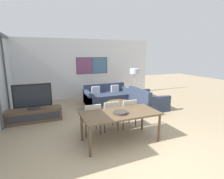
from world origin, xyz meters
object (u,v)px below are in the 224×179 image
at_px(dining_chair_centre, 110,113).
at_px(floor_lamp, 135,73).
at_px(television, 33,97).
at_px(fruit_bowl, 120,112).
at_px(sofa_main, 107,96).
at_px(dining_chair_right, 128,111).
at_px(dining_table, 120,115).
at_px(dining_chair_left, 92,117).
at_px(tv_console, 34,115).
at_px(coffee_table, 120,105).
at_px(sofa_side, 146,101).

height_order(dining_chair_centre, floor_lamp, floor_lamp).
xyz_separation_m(television, fruit_bowl, (1.95, -2.24, -0.05)).
distance_m(sofa_main, dining_chair_right, 2.77).
bearing_deg(dining_chair_right, floor_lamp, 57.19).
relative_size(dining_table, dining_chair_centre, 2.18).
bearing_deg(floor_lamp, dining_chair_left, -136.25).
height_order(sofa_main, dining_chair_centre, dining_chair_centre).
relative_size(tv_console, floor_lamp, 1.13).
distance_m(coffee_table, dining_chair_centre, 1.64).
height_order(sofa_main, coffee_table, sofa_main).
height_order(dining_chair_right, floor_lamp, floor_lamp).
relative_size(sofa_side, dining_table, 0.80).
bearing_deg(sofa_side, floor_lamp, -5.73).
bearing_deg(floor_lamp, sofa_main, 174.07).
distance_m(tv_console, dining_table, 2.98).
relative_size(dining_table, fruit_bowl, 5.48).
xyz_separation_m(television, dining_chair_centre, (1.98, -1.48, -0.32)).
bearing_deg(fruit_bowl, dining_chair_centre, 87.76).
relative_size(sofa_main, dining_table, 1.04).
xyz_separation_m(sofa_main, coffee_table, (0.00, -1.37, 0.00)).
height_order(tv_console, dining_table, dining_table).
distance_m(television, dining_chair_left, 2.14).
xyz_separation_m(sofa_main, dining_table, (-0.92, -3.39, 0.40)).
distance_m(coffee_table, dining_table, 2.26).
height_order(television, dining_chair_left, television).
bearing_deg(dining_table, fruit_bowl, -114.42).
bearing_deg(fruit_bowl, coffee_table, 65.53).
xyz_separation_m(dining_chair_left, floor_lamp, (2.75, 2.64, 0.78)).
bearing_deg(fruit_bowl, tv_console, 131.16).
bearing_deg(tv_console, dining_table, -47.57).
bearing_deg(sofa_side, dining_chair_right, 131.83).
xyz_separation_m(dining_table, dining_chair_left, (-0.54, 0.62, -0.18)).
relative_size(sofa_side, dining_chair_centre, 1.74).
distance_m(coffee_table, dining_chair_left, 2.04).
bearing_deg(television, coffee_table, -2.88).
height_order(fruit_bowl, floor_lamp, floor_lamp).
bearing_deg(television, sofa_main, 22.82).
bearing_deg(coffee_table, dining_chair_left, -136.12).
height_order(coffee_table, floor_lamp, floor_lamp).
distance_m(tv_console, sofa_main, 3.15).
relative_size(dining_table, dining_chair_left, 2.18).
height_order(dining_table, dining_chair_left, dining_chair_left).
relative_size(coffee_table, floor_lamp, 0.67).
xyz_separation_m(coffee_table, floor_lamp, (1.30, 1.23, 1.01)).
height_order(dining_table, dining_chair_right, dining_chair_right).
relative_size(television, sofa_main, 0.58).
xyz_separation_m(sofa_main, dining_chair_centre, (-0.92, -2.70, 0.22)).
xyz_separation_m(dining_chair_centre, floor_lamp, (2.22, 2.57, 0.78)).
bearing_deg(sofa_side, fruit_bowl, 134.85).
bearing_deg(floor_lamp, tv_console, -165.47).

